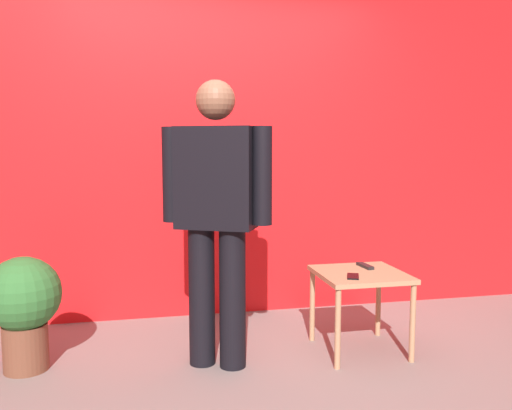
{
  "coord_description": "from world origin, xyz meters",
  "views": [
    {
      "loc": [
        -0.68,
        -2.69,
        1.34
      ],
      "look_at": [
        0.02,
        0.55,
        0.97
      ],
      "focal_mm": 37.91,
      "sensor_mm": 36.0,
      "label": 1
    }
  ],
  "objects_px": {
    "standing_person": "(216,209)",
    "side_table": "(360,283)",
    "cell_phone": "(353,276)",
    "potted_plant": "(24,304)",
    "tv_remote": "(365,266)"
  },
  "relations": [
    {
      "from": "standing_person",
      "to": "side_table",
      "type": "distance_m",
      "value": 1.07
    },
    {
      "from": "cell_phone",
      "to": "potted_plant",
      "type": "relative_size",
      "value": 0.21
    },
    {
      "from": "side_table",
      "to": "cell_phone",
      "type": "bearing_deg",
      "value": -130.82
    },
    {
      "from": "tv_remote",
      "to": "potted_plant",
      "type": "distance_m",
      "value": 2.16
    },
    {
      "from": "standing_person",
      "to": "tv_remote",
      "type": "relative_size",
      "value": 10.1
    },
    {
      "from": "cell_phone",
      "to": "potted_plant",
      "type": "xyz_separation_m",
      "value": [
        -1.97,
        0.25,
        -0.12
      ]
    },
    {
      "from": "side_table",
      "to": "cell_phone",
      "type": "height_order",
      "value": "cell_phone"
    },
    {
      "from": "side_table",
      "to": "tv_remote",
      "type": "bearing_deg",
      "value": 55.7
    },
    {
      "from": "standing_person",
      "to": "cell_phone",
      "type": "xyz_separation_m",
      "value": [
        0.84,
        -0.09,
        -0.43
      ]
    },
    {
      "from": "side_table",
      "to": "tv_remote",
      "type": "xyz_separation_m",
      "value": [
        0.08,
        0.12,
        0.08
      ]
    },
    {
      "from": "standing_person",
      "to": "potted_plant",
      "type": "distance_m",
      "value": 1.27
    },
    {
      "from": "tv_remote",
      "to": "standing_person",
      "type": "bearing_deg",
      "value": -177.07
    },
    {
      "from": "standing_person",
      "to": "tv_remote",
      "type": "bearing_deg",
      "value": 8.52
    },
    {
      "from": "cell_phone",
      "to": "tv_remote",
      "type": "xyz_separation_m",
      "value": [
        0.18,
        0.24,
        0.01
      ]
    },
    {
      "from": "cell_phone",
      "to": "side_table",
      "type": "bearing_deg",
      "value": 71.35
    }
  ]
}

